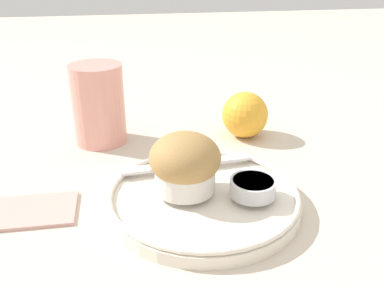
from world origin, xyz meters
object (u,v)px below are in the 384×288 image
(orange_fruit, at_px, (245,115))
(butter_knife, at_px, (187,164))
(muffin, at_px, (182,163))
(juice_glass, at_px, (98,104))

(orange_fruit, bearing_deg, butter_knife, -131.81)
(muffin, bearing_deg, butter_knife, 76.08)
(orange_fruit, bearing_deg, juice_glass, 175.57)
(orange_fruit, relative_size, juice_glass, 0.60)
(butter_knife, height_order, juice_glass, juice_glass)
(muffin, xyz_separation_m, butter_knife, (0.01, 0.05, -0.03))
(muffin, distance_m, butter_knife, 0.06)
(muffin, height_order, butter_knife, muffin)
(orange_fruit, bearing_deg, muffin, -124.70)
(muffin, relative_size, orange_fruit, 1.13)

